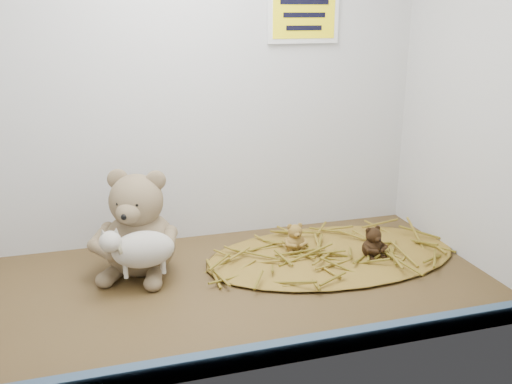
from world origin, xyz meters
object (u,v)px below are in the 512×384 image
object	(u,v)px
mini_teddy_brown	(373,240)
main_teddy	(138,222)
toy_lamb	(143,249)
mini_teddy_tan	(295,236)

from	to	relation	value
mini_teddy_brown	main_teddy	bearing A→B (deg)	159.55
toy_lamb	mini_teddy_tan	size ratio (longest dim) A/B	2.41
mini_teddy_tan	toy_lamb	bearing A→B (deg)	-165.99
mini_teddy_tan	mini_teddy_brown	xyz separation A→B (cm)	(16.25, -8.31, 0.25)
main_teddy	toy_lamb	world-z (taller)	main_teddy
main_teddy	toy_lamb	size ratio (longest dim) A/B	1.41
main_teddy	mini_teddy_brown	xyz separation A→B (cm)	(52.56, -8.83, -6.91)
toy_lamb	mini_teddy_tan	world-z (taller)	toy_lamb
toy_lamb	mini_teddy_brown	distance (cm)	52.71
main_teddy	mini_teddy_brown	distance (cm)	53.74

